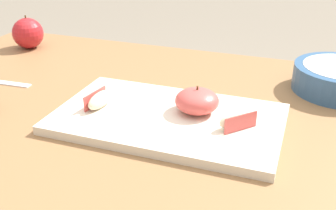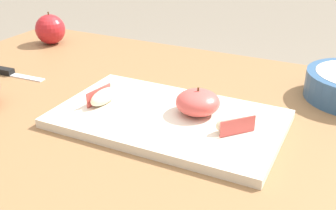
{
  "view_description": "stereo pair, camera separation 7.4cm",
  "coord_description": "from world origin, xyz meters",
  "px_view_note": "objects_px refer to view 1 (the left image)",
  "views": [
    {
      "loc": [
        0.3,
        -0.65,
        1.13
      ],
      "look_at": [
        0.07,
        -0.02,
        0.8
      ],
      "focal_mm": 43.59,
      "sensor_mm": 36.0,
      "label": 1
    },
    {
      "loc": [
        0.37,
        -0.62,
        1.13
      ],
      "look_at": [
        0.07,
        -0.02,
        0.8
      ],
      "focal_mm": 43.59,
      "sensor_mm": 36.0,
      "label": 2
    }
  ],
  "objects_px": {
    "apple_wedge_middle": "(237,120)",
    "apple_wedge_front": "(100,100)",
    "apple_half_skin_up": "(197,101)",
    "cutting_board": "(168,119)",
    "whole_apple_crimson": "(28,33)"
  },
  "relations": [
    {
      "from": "apple_wedge_middle",
      "to": "apple_wedge_front",
      "type": "distance_m",
      "value": 0.26
    },
    {
      "from": "apple_half_skin_up",
      "to": "apple_wedge_front",
      "type": "xyz_separation_m",
      "value": [
        -0.18,
        -0.04,
        -0.01
      ]
    },
    {
      "from": "apple_wedge_front",
      "to": "apple_wedge_middle",
      "type": "bearing_deg",
      "value": 1.64
    },
    {
      "from": "cutting_board",
      "to": "apple_wedge_front",
      "type": "height_order",
      "value": "apple_wedge_front"
    },
    {
      "from": "cutting_board",
      "to": "apple_wedge_middle",
      "type": "relative_size",
      "value": 6.18
    },
    {
      "from": "cutting_board",
      "to": "apple_half_skin_up",
      "type": "xyz_separation_m",
      "value": [
        0.05,
        0.03,
        0.03
      ]
    },
    {
      "from": "apple_wedge_front",
      "to": "whole_apple_crimson",
      "type": "relative_size",
      "value": 0.77
    },
    {
      "from": "cutting_board",
      "to": "apple_half_skin_up",
      "type": "relative_size",
      "value": 5.06
    },
    {
      "from": "cutting_board",
      "to": "apple_half_skin_up",
      "type": "bearing_deg",
      "value": 32.69
    },
    {
      "from": "apple_half_skin_up",
      "to": "apple_wedge_front",
      "type": "distance_m",
      "value": 0.18
    },
    {
      "from": "apple_wedge_middle",
      "to": "whole_apple_crimson",
      "type": "distance_m",
      "value": 0.72
    },
    {
      "from": "cutting_board",
      "to": "whole_apple_crimson",
      "type": "bearing_deg",
      "value": 151.02
    },
    {
      "from": "cutting_board",
      "to": "apple_wedge_middle",
      "type": "distance_m",
      "value": 0.13
    },
    {
      "from": "apple_wedge_front",
      "to": "apple_half_skin_up",
      "type": "bearing_deg",
      "value": 13.39
    },
    {
      "from": "cutting_board",
      "to": "apple_wedge_front",
      "type": "bearing_deg",
      "value": -174.43
    }
  ]
}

